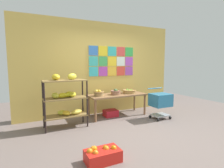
# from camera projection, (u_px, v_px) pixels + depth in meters

# --- Properties ---
(ground) EXTENTS (9.46, 9.46, 0.00)m
(ground) POSITION_uv_depth(u_px,v_px,m) (133.00, 132.00, 3.91)
(ground) COLOR #70615C
(back_wall_with_art) EXTENTS (4.91, 0.07, 2.74)m
(back_wall_with_art) POSITION_uv_depth(u_px,v_px,m) (102.00, 68.00, 5.33)
(back_wall_with_art) COLOR gold
(back_wall_with_art) RESTS_ON ground
(banana_shelf_unit) EXTENTS (0.98, 0.44, 1.28)m
(banana_shelf_unit) POSITION_uv_depth(u_px,v_px,m) (66.00, 97.00, 4.14)
(banana_shelf_unit) COLOR black
(banana_shelf_unit) RESTS_ON ground
(display_table) EXTENTS (1.68, 0.67, 0.63)m
(display_table) POSITION_uv_depth(u_px,v_px,m) (117.00, 97.00, 5.10)
(display_table) COLOR olive
(display_table) RESTS_ON ground
(fruit_basket_left) EXTENTS (0.40, 0.40, 0.13)m
(fruit_basket_left) POSITION_uv_depth(u_px,v_px,m) (129.00, 91.00, 5.28)
(fruit_basket_left) COLOR #A37D43
(fruit_basket_left) RESTS_ON display_table
(fruit_basket_right) EXTENTS (0.29, 0.29, 0.18)m
(fruit_basket_right) POSITION_uv_depth(u_px,v_px,m) (116.00, 92.00, 5.01)
(fruit_basket_right) COLOR #91644A
(fruit_basket_right) RESTS_ON display_table
(fruit_basket_centre) EXTENTS (0.29, 0.29, 0.18)m
(fruit_basket_centre) POSITION_uv_depth(u_px,v_px,m) (99.00, 93.00, 4.80)
(fruit_basket_centre) COLOR #98784B
(fruit_basket_centre) RESTS_ON display_table
(produce_crate_under_table) EXTENTS (0.38, 0.30, 0.19)m
(produce_crate_under_table) POSITION_uv_depth(u_px,v_px,m) (111.00, 113.00, 5.07)
(produce_crate_under_table) COLOR red
(produce_crate_under_table) RESTS_ON ground
(orange_crate_foreground) EXTENTS (0.54, 0.32, 0.25)m
(orange_crate_foreground) POSITION_uv_depth(u_px,v_px,m) (102.00, 155.00, 2.71)
(orange_crate_foreground) COLOR red
(orange_crate_foreground) RESTS_ON ground
(shopping_cart) EXTENTS (0.52, 0.48, 0.83)m
(shopping_cart) POSITION_uv_depth(u_px,v_px,m) (160.00, 101.00, 4.82)
(shopping_cart) COLOR black
(shopping_cart) RESTS_ON ground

